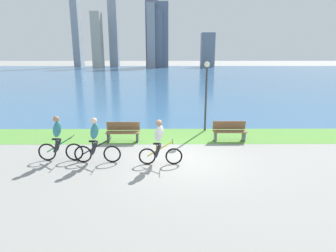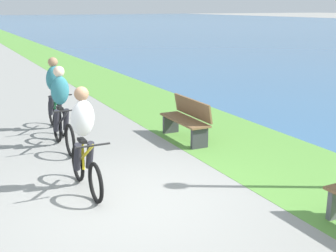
# 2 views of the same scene
# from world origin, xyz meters

# --- Properties ---
(ground_plane) EXTENTS (300.00, 300.00, 0.00)m
(ground_plane) POSITION_xyz_m (0.00, 0.00, 0.00)
(ground_plane) COLOR gray
(grass_strip_bayside) EXTENTS (120.00, 2.64, 0.01)m
(grass_strip_bayside) POSITION_xyz_m (0.00, 3.16, 0.00)
(grass_strip_bayside) COLOR #59933D
(grass_strip_bayside) RESTS_ON ground
(cyclist_lead) EXTENTS (1.58, 0.52, 1.66)m
(cyclist_lead) POSITION_xyz_m (-0.73, -0.50, 0.83)
(cyclist_lead) COLOR black
(cyclist_lead) RESTS_ON ground
(cyclist_trailing) EXTENTS (1.71, 0.52, 1.69)m
(cyclist_trailing) POSITION_xyz_m (-3.04, -0.29, 0.84)
(cyclist_trailing) COLOR black
(cyclist_trailing) RESTS_ON ground
(cyclist_distant_rear) EXTENTS (1.68, 0.52, 1.71)m
(cyclist_distant_rear) POSITION_xyz_m (-4.45, -0.09, 0.84)
(cyclist_distant_rear) COLOR black
(cyclist_distant_rear) RESTS_ON ground
(bench_far_along_path) EXTENTS (1.50, 0.47, 0.90)m
(bench_far_along_path) POSITION_xyz_m (-2.45, 2.26, 0.45)
(bench_far_along_path) COLOR brown
(bench_far_along_path) RESTS_ON ground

